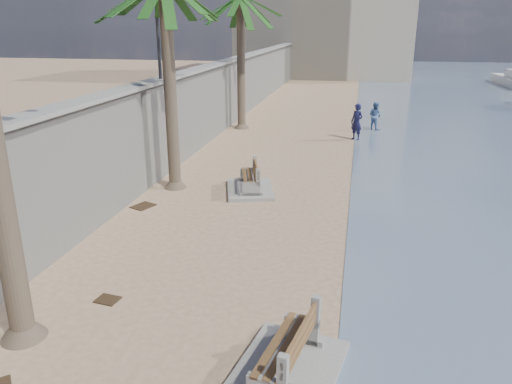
{
  "coord_description": "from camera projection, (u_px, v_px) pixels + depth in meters",
  "views": [
    {
      "loc": [
        2.08,
        -5.57,
        5.57
      ],
      "look_at": [
        -0.5,
        7.0,
        1.2
      ],
      "focal_mm": 35.0,
      "sensor_mm": 36.0,
      "label": 1
    }
  ],
  "objects": [
    {
      "name": "person_a",
      "position": [
        357.0,
        119.0,
        24.61
      ],
      "size": [
        0.9,
        0.86,
        2.07
      ],
      "primitive_type": "imported",
      "rotation": [
        0.0,
        0.0,
        -0.66
      ],
      "color": "#16173C",
      "rests_on": "ground_plane"
    },
    {
      "name": "bench_near",
      "position": [
        286.0,
        355.0,
        8.12
      ],
      "size": [
        2.03,
        2.64,
        0.99
      ],
      "color": "gray",
      "rests_on": "ground_plane"
    },
    {
      "name": "bench_far",
      "position": [
        250.0,
        180.0,
        17.24
      ],
      "size": [
        2.08,
        2.58,
        0.94
      ],
      "color": "gray",
      "rests_on": "ground_plane"
    },
    {
      "name": "debris_c",
      "position": [
        143.0,
        206.0,
        15.92
      ],
      "size": [
        0.77,
        0.85,
        0.03
      ],
      "primitive_type": "cube",
      "rotation": [
        0.0,
        0.0,
        4.32
      ],
      "color": "#382616",
      "rests_on": "ground_plane"
    },
    {
      "name": "seawall",
      "position": [
        218.0,
        99.0,
        26.33
      ],
      "size": [
        0.45,
        70.0,
        3.5
      ],
      "primitive_type": "cube",
      "color": "gray",
      "rests_on": "ground_plane"
    },
    {
      "name": "debris_d",
      "position": [
        108.0,
        300.0,
        10.54
      ],
      "size": [
        0.52,
        0.44,
        0.03
      ],
      "primitive_type": "cube",
      "rotation": [
        0.0,
        0.0,
        6.14
      ],
      "color": "#382616",
      "rests_on": "ground_plane"
    },
    {
      "name": "end_building",
      "position": [
        326.0,
        8.0,
        53.7
      ],
      "size": [
        18.0,
        12.0,
        14.0
      ],
      "primitive_type": "cube",
      "color": "#B7AA93",
      "rests_on": "ground_plane"
    },
    {
      "name": "wall_cap",
      "position": [
        217.0,
        64.0,
        25.75
      ],
      "size": [
        0.8,
        70.0,
        0.12
      ],
      "primitive_type": "cube",
      "color": "gray",
      "rests_on": "seawall"
    },
    {
      "name": "person_b",
      "position": [
        375.0,
        114.0,
        27.1
      ],
      "size": [
        1.02,
        0.98,
        1.67
      ],
      "primitive_type": "imported",
      "rotation": [
        0.0,
        0.0,
        2.52
      ],
      "color": "#4E6DA2",
      "rests_on": "ground_plane"
    }
  ]
}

